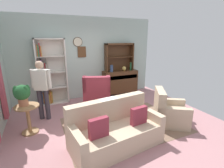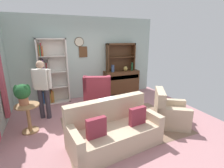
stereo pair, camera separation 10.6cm
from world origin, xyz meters
name	(u,v)px [view 1 (the left image)]	position (x,y,z in m)	size (l,w,h in m)	color
ground_plane	(112,122)	(0.00, 0.00, -0.01)	(5.40, 4.60, 0.02)	#B27A7F
wall_back	(87,58)	(0.00, 2.13, 1.40)	(5.00, 0.09, 2.80)	#ADC1B7
area_rug	(124,125)	(0.20, -0.30, 0.00)	(2.84, 1.99, 0.01)	#846651
bookshelf	(49,74)	(-1.31, 1.94, 0.99)	(0.90, 0.30, 2.10)	silver
sideboard	(120,81)	(1.18, 1.86, 0.51)	(1.30, 0.45, 0.92)	#4C2D19
sideboard_hutch	(119,53)	(1.18, 1.97, 1.56)	(1.10, 0.26, 1.00)	#4C2D19
vase_tall	(112,69)	(0.79, 1.78, 1.04)	(0.11, 0.11, 0.25)	#33476B
vase_round	(124,68)	(1.31, 1.79, 1.01)	(0.15, 0.15, 0.17)	tan
bottle_wine	(131,66)	(1.57, 1.77, 1.07)	(0.07, 0.07, 0.30)	#194223
couch_floral	(115,131)	(-0.33, -0.91, 0.31)	(1.89, 1.07, 0.90)	#C6AD8E
armchair_floral	(169,113)	(1.28, -0.68, 0.29)	(1.06, 1.05, 0.88)	#C6AD8E
wingback_chair	(97,97)	(-0.07, 0.94, 0.38)	(1.00, 1.02, 1.05)	maroon
plant_stand	(28,116)	(-1.92, 0.29, 0.41)	(0.52, 0.52, 0.66)	#997047
potted_plant_large	(22,93)	(-1.98, 0.34, 0.94)	(0.34, 0.34, 0.47)	#AD6B4C
person_reading	(42,86)	(-1.57, 0.87, 0.91)	(0.50, 0.33, 1.56)	#38333D
coffee_table	(105,109)	(-0.15, 0.04, 0.35)	(0.80, 0.50, 0.42)	#4C2D19
book_stack	(105,105)	(-0.15, 0.07, 0.46)	(0.18, 0.14, 0.08)	#284C8C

